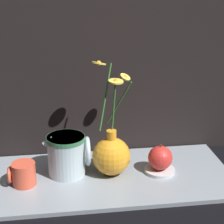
{
  "coord_description": "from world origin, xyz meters",
  "views": [
    {
      "loc": [
        -0.13,
        -0.95,
        0.57
      ],
      "look_at": [
        0.0,
        0.0,
        0.21
      ],
      "focal_mm": 60.0,
      "sensor_mm": 36.0,
      "label": 1
    }
  ],
  "objects_px": {
    "orange_fruit": "(161,158)",
    "yellow_mug": "(23,174)",
    "vase_with_flowers": "(112,154)",
    "ceramic_pitcher": "(67,153)"
  },
  "relations": [
    {
      "from": "yellow_mug",
      "to": "ceramic_pitcher",
      "type": "height_order",
      "value": "ceramic_pitcher"
    },
    {
      "from": "ceramic_pitcher",
      "to": "orange_fruit",
      "type": "distance_m",
      "value": 0.27
    },
    {
      "from": "ceramic_pitcher",
      "to": "orange_fruit",
      "type": "relative_size",
      "value": 1.69
    },
    {
      "from": "ceramic_pitcher",
      "to": "orange_fruit",
      "type": "height_order",
      "value": "ceramic_pitcher"
    },
    {
      "from": "vase_with_flowers",
      "to": "ceramic_pitcher",
      "type": "xyz_separation_m",
      "value": [
        -0.13,
        0.02,
        0.0
      ]
    },
    {
      "from": "vase_with_flowers",
      "to": "orange_fruit",
      "type": "bearing_deg",
      "value": -6.31
    },
    {
      "from": "yellow_mug",
      "to": "orange_fruit",
      "type": "distance_m",
      "value": 0.39
    },
    {
      "from": "orange_fruit",
      "to": "yellow_mug",
      "type": "bearing_deg",
      "value": -178.05
    },
    {
      "from": "vase_with_flowers",
      "to": "yellow_mug",
      "type": "xyz_separation_m",
      "value": [
        -0.25,
        -0.03,
        -0.03
      ]
    },
    {
      "from": "vase_with_flowers",
      "to": "ceramic_pitcher",
      "type": "distance_m",
      "value": 0.13
    }
  ]
}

